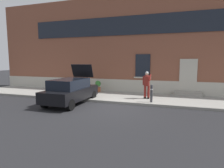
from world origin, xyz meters
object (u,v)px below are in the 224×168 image
at_px(planter_cream, 75,84).
at_px(hatchback_car_black, 71,91).
at_px(person_on_phone, 147,83).
at_px(planter_terracotta, 98,86).
at_px(bollard_near_person, 151,93).

bearing_deg(planter_cream, hatchback_car_black, -63.58).
bearing_deg(person_on_phone, planter_terracotta, 161.50).
bearing_deg(person_on_phone, bollard_near_person, -62.69).
bearing_deg(bollard_near_person, person_on_phone, 113.49).
height_order(bollard_near_person, planter_terracotta, bollard_near_person).
distance_m(hatchback_car_black, bollard_near_person, 4.76).
bearing_deg(person_on_phone, hatchback_car_black, -149.06).
distance_m(hatchback_car_black, planter_cream, 4.43).
xyz_separation_m(hatchback_car_black, bollard_near_person, (4.61, 1.22, -0.09)).
height_order(person_on_phone, planter_terracotta, person_on_phone).
xyz_separation_m(planter_cream, planter_terracotta, (2.15, -0.17, 0.00)).
bearing_deg(bollard_near_person, planter_terracotta, 149.72).
xyz_separation_m(hatchback_car_black, planter_terracotta, (0.18, 3.80, -0.19)).
height_order(bollard_near_person, person_on_phone, person_on_phone).
relative_size(planter_cream, planter_terracotta, 1.00).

